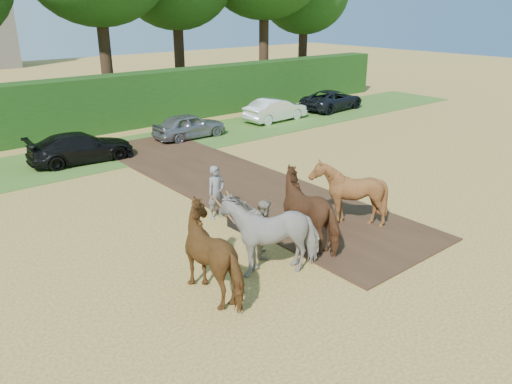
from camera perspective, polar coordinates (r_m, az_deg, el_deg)
ground at (r=14.13m, az=9.71°, el=-7.62°), size 120.00×120.00×0.00m
earth_strip at (r=19.77m, az=-2.71°, el=1.13°), size 4.50×17.00×0.05m
grass_verge at (r=24.87m, az=-15.31°, el=4.49°), size 50.00×5.00×0.03m
hedgerow at (r=28.61m, az=-19.46°, el=9.17°), size 46.00×1.60×3.00m
spectator_near at (r=13.85m, az=1.00°, el=-4.12°), size 0.97×1.01×1.64m
plough_team at (r=13.87m, az=3.95°, el=-3.03°), size 6.99×5.27×2.14m
parked_cars at (r=26.90m, az=-6.35°, el=7.72°), size 31.43×3.32×1.37m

